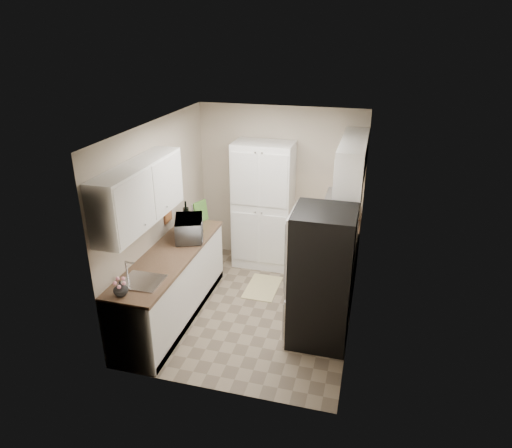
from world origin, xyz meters
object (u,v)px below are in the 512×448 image
(microwave, at_px, (189,228))
(wine_bottle, at_px, (186,214))
(electric_range, at_px, (330,273))
(refrigerator, at_px, (321,278))
(pantry_cabinet, at_px, (263,206))
(toaster_oven, at_px, (347,215))

(microwave, distance_m, wine_bottle, 0.48)
(electric_range, height_order, refrigerator, refrigerator)
(wine_bottle, bearing_deg, pantry_cabinet, 41.35)
(pantry_cabinet, xyz_separation_m, refrigerator, (1.14, -1.73, -0.15))
(pantry_cabinet, xyz_separation_m, microwave, (-0.72, -1.25, 0.07))
(electric_range, xyz_separation_m, wine_bottle, (-2.11, 0.10, 0.61))
(electric_range, relative_size, microwave, 2.13)
(wine_bottle, bearing_deg, electric_range, -2.65)
(refrigerator, relative_size, microwave, 3.20)
(refrigerator, xyz_separation_m, microwave, (-1.86, 0.47, 0.22))
(pantry_cabinet, xyz_separation_m, toaster_oven, (1.29, -0.11, 0.03))
(refrigerator, relative_size, wine_bottle, 5.16)
(pantry_cabinet, relative_size, microwave, 3.76)
(electric_range, height_order, wine_bottle, wine_bottle)
(microwave, height_order, toaster_oven, microwave)
(refrigerator, bearing_deg, toaster_oven, 84.69)
(pantry_cabinet, height_order, microwave, pantry_cabinet)
(refrigerator, bearing_deg, pantry_cabinet, 123.46)
(refrigerator, xyz_separation_m, toaster_oven, (0.15, 1.61, 0.18))
(microwave, bearing_deg, electric_range, -101.64)
(wine_bottle, height_order, toaster_oven, wine_bottle)
(pantry_cabinet, bearing_deg, toaster_oven, -4.95)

